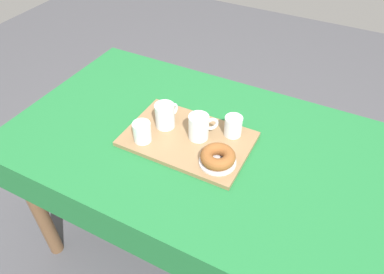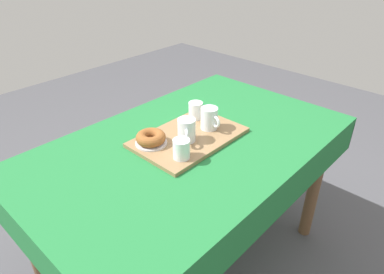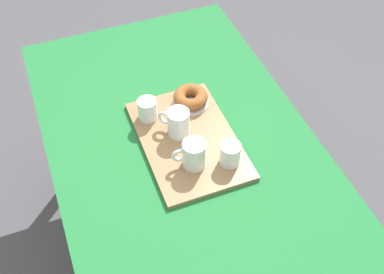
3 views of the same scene
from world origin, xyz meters
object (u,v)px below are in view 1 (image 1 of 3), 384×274
object	(u,v)px
water_glass_far	(142,133)
sugar_donut_left	(218,157)
tea_mug_left	(165,117)
dining_table	(193,158)
donut_plate_left	(218,162)
tea_mug_right	(199,127)
water_glass_near	(233,127)
serving_tray	(188,139)

from	to	relation	value
water_glass_far	sugar_donut_left	bearing A→B (deg)	4.11
tea_mug_left	water_glass_far	xyz separation A→B (m)	(-0.03, -0.11, -0.01)
dining_table	sugar_donut_left	size ratio (longest dim) A/B	11.54
water_glass_far	donut_plate_left	size ratio (longest dim) A/B	0.60
tea_mug_right	water_glass_near	world-z (taller)	tea_mug_right
tea_mug_right	donut_plate_left	size ratio (longest dim) A/B	0.75
water_glass_near	water_glass_far	size ratio (longest dim) A/B	1.00
sugar_donut_left	tea_mug_right	bearing A→B (deg)	142.47
serving_tray	tea_mug_right	size ratio (longest dim) A/B	4.77
water_glass_near	donut_plate_left	world-z (taller)	water_glass_near
donut_plate_left	sugar_donut_left	size ratio (longest dim) A/B	1.06
water_glass_far	sugar_donut_left	world-z (taller)	water_glass_far
dining_table	donut_plate_left	xyz separation A→B (m)	(0.14, -0.09, 0.13)
serving_tray	water_glass_far	world-z (taller)	water_glass_far
tea_mug_right	water_glass_far	bearing A→B (deg)	-147.91
dining_table	water_glass_far	bearing A→B (deg)	-144.74
serving_tray	water_glass_far	distance (m)	0.17
tea_mug_right	water_glass_near	distance (m)	0.13
tea_mug_right	water_glass_near	bearing A→B (deg)	34.79
serving_tray	donut_plate_left	size ratio (longest dim) A/B	3.58
dining_table	tea_mug_left	xyz separation A→B (m)	(-0.12, -0.00, 0.17)
serving_tray	donut_plate_left	world-z (taller)	donut_plate_left
water_glass_near	donut_plate_left	bearing A→B (deg)	-85.79
donut_plate_left	sugar_donut_left	distance (m)	0.03
tea_mug_left	water_glass_near	world-z (taller)	tea_mug_left
sugar_donut_left	water_glass_far	bearing A→B (deg)	-175.89
water_glass_near	donut_plate_left	distance (m)	0.16
dining_table	water_glass_far	xyz separation A→B (m)	(-0.15, -0.11, 0.16)
tea_mug_left	sugar_donut_left	world-z (taller)	tea_mug_left
serving_tray	water_glass_far	size ratio (longest dim) A/B	5.98
dining_table	tea_mug_right	xyz separation A→B (m)	(0.02, 0.00, 0.17)
dining_table	tea_mug_right	distance (m)	0.17
tea_mug_right	donut_plate_left	distance (m)	0.15
tea_mug_right	sugar_donut_left	xyz separation A→B (m)	(0.12, -0.09, -0.02)
dining_table	tea_mug_right	size ratio (longest dim) A/B	14.47
tea_mug_left	water_glass_far	bearing A→B (deg)	-107.09
dining_table	serving_tray	bearing A→B (deg)	-123.33
tea_mug_right	water_glass_far	xyz separation A→B (m)	(-0.17, -0.11, -0.01)
tea_mug_left	donut_plate_left	bearing A→B (deg)	-18.09
serving_tray	water_glass_near	xyz separation A→B (m)	(0.14, 0.09, 0.04)
donut_plate_left	tea_mug_right	bearing A→B (deg)	142.47
tea_mug_left	tea_mug_right	size ratio (longest dim) A/B	1.17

